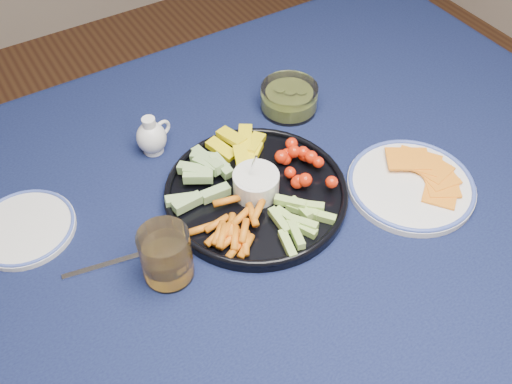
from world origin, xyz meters
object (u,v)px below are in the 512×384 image
crudite_platter (255,190)px  creamer_pitcher (152,137)px  pickle_bowl (289,99)px  juice_tumbler (167,257)px  cheese_plate (411,184)px  dining_table (236,234)px  side_plate_extra (25,228)px

crudite_platter → creamer_pitcher: 0.25m
crudite_platter → pickle_bowl: size_ratio=2.80×
creamer_pitcher → juice_tumbler: size_ratio=0.83×
cheese_plate → juice_tumbler: size_ratio=2.40×
dining_table → creamer_pitcher: (-0.07, 0.22, 0.12)m
dining_table → creamer_pitcher: 0.26m
crudite_platter → juice_tumbler: size_ratio=3.41×
creamer_pitcher → pickle_bowl: (0.31, -0.03, -0.01)m
dining_table → pickle_bowl: bearing=36.5°
cheese_plate → creamer_pitcher: bearing=136.5°
dining_table → juice_tumbler: 0.23m
crudite_platter → side_plate_extra: (-0.40, 0.15, -0.01)m
pickle_bowl → cheese_plate: bearing=-78.4°
juice_tumbler → side_plate_extra: juice_tumbler is taller
pickle_bowl → cheese_plate: size_ratio=0.51×
cheese_plate → side_plate_extra: size_ratio=1.35×
creamer_pitcher → cheese_plate: creamer_pitcher is taller
cheese_plate → side_plate_extra: bearing=156.5°
dining_table → pickle_bowl: size_ratio=13.37×
dining_table → side_plate_extra: size_ratio=9.17×
crudite_platter → side_plate_extra: crudite_platter is taller
creamer_pitcher → cheese_plate: (0.38, -0.36, -0.02)m
creamer_pitcher → side_plate_extra: creamer_pitcher is taller
crudite_platter → side_plate_extra: size_ratio=1.92×
cheese_plate → juice_tumbler: bearing=171.9°
crudite_platter → dining_table: bearing=174.8°
dining_table → pickle_bowl: (0.25, 0.18, 0.11)m
dining_table → creamer_pitcher: creamer_pitcher is taller
dining_table → crudite_platter: (0.04, -0.00, 0.11)m
creamer_pitcher → pickle_bowl: creamer_pitcher is taller
pickle_bowl → cheese_plate: 0.33m
dining_table → crudite_platter: 0.12m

